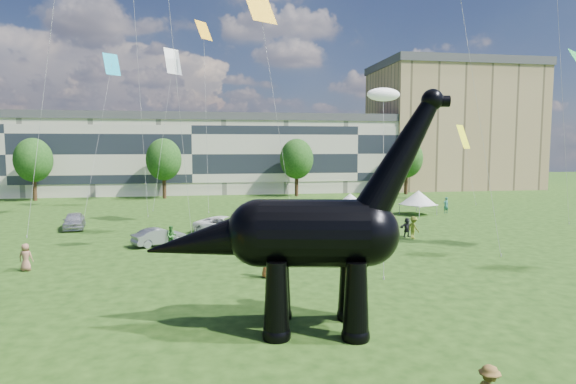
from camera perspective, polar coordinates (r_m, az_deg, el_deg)
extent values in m
plane|color=#16330C|center=(22.38, 5.67, -14.78)|extent=(220.00, 220.00, 0.00)
cube|color=beige|center=(82.32, -11.19, 4.12)|extent=(78.00, 11.00, 12.00)
cube|color=tan|center=(96.72, 18.79, 7.08)|extent=(28.00, 18.00, 22.00)
cylinder|color=#382314|center=(77.48, -27.82, 0.27)|extent=(0.56, 0.56, 3.20)
ellipsoid|color=#14380F|center=(77.25, -27.97, 3.75)|extent=(5.20, 5.20, 6.24)
cylinder|color=#382314|center=(73.80, -14.44, 0.50)|extent=(0.56, 0.56, 3.20)
ellipsoid|color=#14380F|center=(73.56, -14.52, 4.16)|extent=(5.20, 5.20, 6.24)
cylinder|color=#382314|center=(74.76, 1.02, 0.73)|extent=(0.56, 0.56, 3.20)
ellipsoid|color=#14380F|center=(74.52, 1.02, 4.35)|extent=(5.20, 5.20, 6.24)
cylinder|color=#382314|center=(80.00, 13.80, 0.88)|extent=(0.56, 0.56, 3.20)
ellipsoid|color=#14380F|center=(79.78, 13.88, 4.26)|extent=(5.20, 5.20, 6.24)
cone|color=black|center=(19.69, -1.37, -12.74)|extent=(1.28, 1.28, 3.17)
sphere|color=black|center=(20.16, -1.36, -16.51)|extent=(1.16, 1.16, 1.16)
cone|color=black|center=(21.90, -1.06, -10.85)|extent=(1.28, 1.28, 3.17)
sphere|color=black|center=(22.33, -1.06, -14.28)|extent=(1.16, 1.16, 1.16)
cone|color=black|center=(19.79, 8.06, -12.70)|extent=(1.28, 1.28, 3.17)
sphere|color=black|center=(20.27, 8.01, -16.44)|extent=(1.16, 1.16, 1.16)
cone|color=black|center=(22.00, 7.35, -10.82)|extent=(1.28, 1.28, 3.17)
sphere|color=black|center=(22.43, 7.31, -14.24)|extent=(1.16, 1.16, 1.16)
cylinder|color=black|center=(20.18, 2.99, -4.88)|extent=(4.89, 3.64, 2.85)
sphere|color=black|center=(20.24, -3.32, -4.85)|extent=(2.85, 2.85, 2.85)
sphere|color=black|center=(20.36, 9.26, -4.85)|extent=(2.74, 2.74, 2.74)
cone|color=black|center=(20.26, 13.01, 3.73)|extent=(4.20, 2.30, 5.59)
sphere|color=black|center=(20.64, 16.72, 10.41)|extent=(0.89, 0.89, 0.89)
cylinder|color=black|center=(20.72, 17.58, 10.22)|extent=(0.81, 0.60, 0.46)
cone|color=black|center=(20.59, -9.39, -5.73)|extent=(5.90, 3.23, 3.10)
imported|color=silver|center=(49.35, -24.02, -3.14)|extent=(2.64, 4.82, 1.55)
imported|color=gray|center=(39.15, -15.01, -5.12)|extent=(4.30, 3.30, 1.36)
imported|color=white|center=(43.12, -7.53, -3.92)|extent=(6.00, 4.85, 1.52)
imported|color=#595960|center=(41.81, 0.75, -4.26)|extent=(4.56, 4.87, 1.38)
cube|color=silver|center=(52.27, 7.37, -1.88)|extent=(3.99, 3.99, 0.12)
cone|color=silver|center=(52.18, 7.38, -1.00)|extent=(5.06, 5.06, 1.52)
cylinder|color=#999999|center=(51.13, 5.60, -2.66)|extent=(0.06, 0.06, 1.11)
cylinder|color=#999999|center=(50.81, 8.77, -2.75)|extent=(0.06, 0.06, 1.11)
cylinder|color=#999999|center=(53.91, 6.03, -2.24)|extent=(0.06, 0.06, 1.11)
cylinder|color=#999999|center=(53.61, 9.04, -2.32)|extent=(0.06, 0.06, 1.11)
cube|color=silver|center=(56.55, 15.16, -1.45)|extent=(4.13, 4.13, 0.12)
cone|color=silver|center=(56.45, 15.18, -0.61)|extent=(5.23, 5.23, 1.56)
cylinder|color=#999999|center=(54.58, 15.30, -2.30)|extent=(0.06, 0.06, 1.14)
cylinder|color=#999999|center=(56.80, 17.22, -2.05)|extent=(0.06, 0.06, 1.14)
cylinder|color=#999999|center=(56.50, 13.07, -1.99)|extent=(0.06, 0.06, 1.14)
cylinder|color=#999999|center=(58.65, 15.01, -1.76)|extent=(0.06, 0.06, 1.14)
imported|color=black|center=(42.40, 13.92, -4.09)|extent=(1.60, 0.72, 1.67)
imported|color=#2C6F64|center=(58.58, 18.20, -1.49)|extent=(0.78, 0.61, 1.89)
imported|color=#95634A|center=(34.23, -28.66, -6.80)|extent=(0.91, 0.65, 1.73)
imported|color=#26618E|center=(34.36, 7.25, -6.18)|extent=(0.70, 0.56, 1.67)
imported|color=olive|center=(41.70, 14.66, -4.11)|extent=(1.01, 1.36, 1.89)
imported|color=#A04A28|center=(28.68, -2.55, -8.33)|extent=(0.63, 0.92, 1.82)
imported|color=#2F6E2C|center=(38.55, -13.63, -5.08)|extent=(0.79, 0.62, 1.59)
imported|color=#5E3578|center=(47.46, -1.82, -2.89)|extent=(1.03, 0.47, 1.73)
plane|color=#FFAA0D|center=(65.77, -9.98, 18.35)|extent=(2.81, 2.80, 2.50)
ellipsoid|color=white|center=(32.73, 11.24, 11.27)|extent=(2.46, 1.91, 0.88)
plane|color=#0C93B7|center=(61.31, -20.17, 14.02)|extent=(2.43, 2.24, 2.52)
plane|color=#F9AB0D|center=(45.34, -3.38, 21.14)|extent=(4.02, 3.30, 3.15)
plane|color=#F3F915|center=(72.57, 20.06, 6.17)|extent=(3.42, 3.21, 3.31)
plane|color=white|center=(66.11, -13.49, 14.81)|extent=(2.85, 2.80, 3.29)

